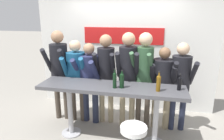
{
  "coord_description": "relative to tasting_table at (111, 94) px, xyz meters",
  "views": [
    {
      "loc": [
        0.67,
        -3.05,
        2.16
      ],
      "look_at": [
        0.0,
        0.09,
        1.26
      ],
      "focal_mm": 32.0,
      "sensor_mm": 36.0,
      "label": 1
    }
  ],
  "objects": [
    {
      "name": "tasting_table",
      "position": [
        0.0,
        0.0,
        0.0
      ],
      "size": [
        2.45,
        0.58,
        1.01
      ],
      "color": "#4C4C51",
      "rests_on": "ground_plane"
    },
    {
      "name": "back_wall",
      "position": [
        -0.0,
        1.42,
        0.4
      ],
      "size": [
        4.05,
        0.12,
        2.49
      ],
      "color": "silver",
      "rests_on": "ground_plane"
    },
    {
      "name": "person_far_right",
      "position": [
        0.86,
        0.55,
        0.12
      ],
      "size": [
        0.49,
        0.55,
        1.59
      ],
      "rotation": [
        0.0,
        0.0,
        -0.06
      ],
      "color": "gray",
      "rests_on": "ground_plane"
    },
    {
      "name": "person_center",
      "position": [
        -0.22,
        0.55,
        0.28
      ],
      "size": [
        0.42,
        0.56,
        1.8
      ],
      "rotation": [
        0.0,
        0.0,
        0.08
      ],
      "color": "gray",
      "rests_on": "ground_plane"
    },
    {
      "name": "wine_bottle_0",
      "position": [
        0.08,
        -0.08,
        0.3
      ],
      "size": [
        0.06,
        0.06,
        0.32
      ],
      "color": "black",
      "rests_on": "tasting_table"
    },
    {
      "name": "person_left",
      "position": [
        -0.81,
        0.49,
        0.19
      ],
      "size": [
        0.48,
        0.58,
        1.68
      ],
      "rotation": [
        0.0,
        0.0,
        0.13
      ],
      "color": "#473D33",
      "rests_on": "ground_plane"
    },
    {
      "name": "person_far_left",
      "position": [
        -1.17,
        0.5,
        0.31
      ],
      "size": [
        0.44,
        0.58,
        1.86
      ],
      "rotation": [
        0.0,
        0.0,
        0.08
      ],
      "color": "#473D33",
      "rests_on": "ground_plane"
    },
    {
      "name": "person_center_left",
      "position": [
        -0.54,
        0.49,
        0.15
      ],
      "size": [
        0.52,
        0.6,
        1.63
      ],
      "rotation": [
        0.0,
        0.0,
        -0.16
      ],
      "color": "#23283D",
      "rests_on": "ground_plane"
    },
    {
      "name": "person_rightmost",
      "position": [
        1.17,
        0.55,
        0.2
      ],
      "size": [
        0.45,
        0.56,
        1.68
      ],
      "rotation": [
        0.0,
        0.0,
        0.11
      ],
      "color": "#23283D",
      "rests_on": "ground_plane"
    },
    {
      "name": "person_center_right",
      "position": [
        0.22,
        0.47,
        0.31
      ],
      "size": [
        0.43,
        0.57,
        1.85
      ],
      "rotation": [
        0.0,
        0.0,
        0.06
      ],
      "color": "gray",
      "rests_on": "ground_plane"
    },
    {
      "name": "wine_bottle_2",
      "position": [
        0.19,
        -0.05,
        0.29
      ],
      "size": [
        0.07,
        0.07,
        0.3
      ],
      "color": "black",
      "rests_on": "tasting_table"
    },
    {
      "name": "wine_bottle_1",
      "position": [
        0.77,
        -0.08,
        0.3
      ],
      "size": [
        0.07,
        0.07,
        0.32
      ],
      "color": "brown",
      "rests_on": "tasting_table"
    },
    {
      "name": "person_right",
      "position": [
        0.51,
        0.51,
        0.32
      ],
      "size": [
        0.44,
        0.59,
        1.85
      ],
      "rotation": [
        0.0,
        0.0,
        -0.2
      ],
      "color": "#473D33",
      "rests_on": "ground_plane"
    },
    {
      "name": "wine_bottle_3",
      "position": [
        1.09,
        0.04,
        0.28
      ],
      "size": [
        0.06,
        0.06,
        0.26
      ],
      "color": "black",
      "rests_on": "tasting_table"
    },
    {
      "name": "ground_plane",
      "position": [
        0.0,
        0.0,
        -0.85
      ],
      "size": [
        40.0,
        40.0,
        0.0
      ],
      "primitive_type": "plane",
      "color": "gray"
    }
  ]
}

